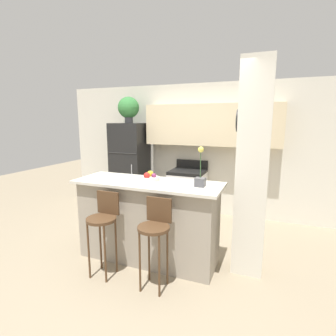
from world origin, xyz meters
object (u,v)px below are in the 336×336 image
object	(u,v)px
orchid_vase	(200,176)
refrigerator	(130,167)
bar_stool_left	(103,221)
potted_plant_on_fridge	(129,108)
stove_range	(187,193)
fruit_bowl	(150,177)
bar_stool_right	(155,230)
trash_bin	(150,205)

from	to	relation	value
orchid_vase	refrigerator	bearing A→B (deg)	138.49
bar_stool_left	potted_plant_on_fridge	size ratio (longest dim) A/B	1.94
stove_range	fruit_bowl	bearing A→B (deg)	-89.66
potted_plant_on_fridge	fruit_bowl	xyz separation A→B (m)	(1.26, -1.67, -0.97)
orchid_vase	bar_stool_right	bearing A→B (deg)	-124.64
refrigerator	orchid_vase	size ratio (longest dim) A/B	3.76
stove_range	trash_bin	distance (m)	0.78
bar_stool_right	orchid_vase	size ratio (longest dim) A/B	2.12
potted_plant_on_fridge	trash_bin	size ratio (longest dim) A/B	1.37
refrigerator	stove_range	xyz separation A→B (m)	(1.25, 0.01, -0.44)
stove_range	orchid_vase	bearing A→B (deg)	-67.99
fruit_bowl	trash_bin	distance (m)	1.87
stove_range	bar_stool_right	bearing A→B (deg)	-81.39
bar_stool_right	orchid_vase	bearing A→B (deg)	55.36
fruit_bowl	orchid_vase	bearing A→B (deg)	-4.53
refrigerator	trash_bin	distance (m)	0.92
bar_stool_left	orchid_vase	world-z (taller)	orchid_vase
potted_plant_on_fridge	orchid_vase	xyz separation A→B (m)	(1.95, -1.73, -0.89)
orchid_vase	stove_range	bearing A→B (deg)	112.01
refrigerator	fruit_bowl	distance (m)	2.10
potted_plant_on_fridge	stove_range	bearing A→B (deg)	0.39
potted_plant_on_fridge	trash_bin	bearing A→B (deg)	-20.04
bar_stool_right	trash_bin	xyz separation A→B (m)	(-1.04, 2.04, -0.49)
orchid_vase	trash_bin	xyz separation A→B (m)	(-1.40, 1.52, -1.01)
bar_stool_right	bar_stool_left	bearing A→B (deg)	180.00
fruit_bowl	trash_bin	xyz separation A→B (m)	(-0.71, 1.47, -0.93)
refrigerator	trash_bin	size ratio (longest dim) A/B	4.72
refrigerator	fruit_bowl	world-z (taller)	refrigerator
bar_stool_left	fruit_bowl	size ratio (longest dim) A/B	4.13
bar_stool_left	orchid_vase	distance (m)	1.27
refrigerator	trash_bin	world-z (taller)	refrigerator
bar_stool_left	orchid_vase	bearing A→B (deg)	26.70
stove_range	potted_plant_on_fridge	size ratio (longest dim) A/B	2.06
bar_stool_left	potted_plant_on_fridge	distance (m)	2.81
stove_range	trash_bin	size ratio (longest dim) A/B	2.82
refrigerator	trash_bin	xyz separation A→B (m)	(0.55, -0.20, -0.71)
stove_range	orchid_vase	xyz separation A→B (m)	(0.70, -1.73, 0.74)
stove_range	potted_plant_on_fridge	world-z (taller)	potted_plant_on_fridge
bar_stool_right	trash_bin	bearing A→B (deg)	116.89
stove_range	trash_bin	bearing A→B (deg)	-163.17
bar_stool_right	trash_bin	size ratio (longest dim) A/B	2.66
fruit_bowl	bar_stool_right	bearing A→B (deg)	-60.05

